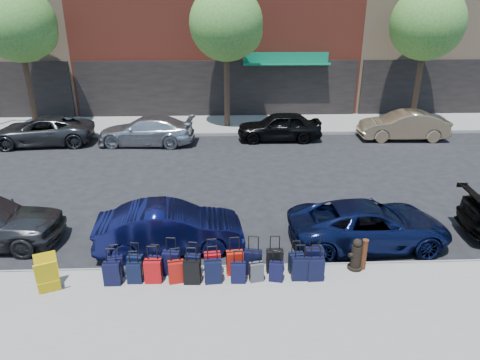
{
  "coord_description": "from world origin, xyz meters",
  "views": [
    {
      "loc": [
        0.25,
        -13.82,
        6.33
      ],
      "look_at": [
        0.76,
        -1.5,
        1.32
      ],
      "focal_mm": 32.0,
      "sensor_mm": 36.0,
      "label": 1
    }
  ],
  "objects_px": {
    "tree_left": "(21,26)",
    "fire_hydrant": "(356,255)",
    "car_far_0": "(42,131)",
    "car_near_2": "(369,224)",
    "car_far_1": "(146,131)",
    "car_far_2": "(279,126)",
    "tree_center": "(229,26)",
    "display_rack": "(47,275)",
    "car_far_3": "(403,125)",
    "suitcase_front_5": "(212,264)",
    "bollard": "(364,254)",
    "car_near_1": "(170,228)",
    "tree_right": "(429,25)"
  },
  "relations": [
    {
      "from": "car_far_1",
      "to": "car_near_2",
      "type": "bearing_deg",
      "value": 42.49
    },
    {
      "from": "fire_hydrant",
      "to": "bollard",
      "type": "relative_size",
      "value": 1.01
    },
    {
      "from": "fire_hydrant",
      "to": "display_rack",
      "type": "relative_size",
      "value": 0.96
    },
    {
      "from": "display_rack",
      "to": "car_far_3",
      "type": "bearing_deg",
      "value": 20.59
    },
    {
      "from": "car_far_0",
      "to": "car_far_3",
      "type": "bearing_deg",
      "value": 85.38
    },
    {
      "from": "tree_right",
      "to": "suitcase_front_5",
      "type": "bearing_deg",
      "value": -128.01
    },
    {
      "from": "tree_center",
      "to": "tree_right",
      "type": "bearing_deg",
      "value": 0.0
    },
    {
      "from": "car_near_2",
      "to": "car_far_2",
      "type": "xyz_separation_m",
      "value": [
        -1.23,
        10.37,
        0.09
      ]
    },
    {
      "from": "suitcase_front_5",
      "to": "car_near_1",
      "type": "height_order",
      "value": "car_near_1"
    },
    {
      "from": "car_near_1",
      "to": "car_far_0",
      "type": "xyz_separation_m",
      "value": [
        -7.37,
        10.19,
        0.01
      ]
    },
    {
      "from": "bollard",
      "to": "car_far_2",
      "type": "relative_size",
      "value": 0.2
    },
    {
      "from": "tree_right",
      "to": "bollard",
      "type": "height_order",
      "value": "tree_right"
    },
    {
      "from": "display_rack",
      "to": "car_far_2",
      "type": "relative_size",
      "value": 0.21
    },
    {
      "from": "tree_center",
      "to": "car_far_0",
      "type": "height_order",
      "value": "tree_center"
    },
    {
      "from": "car_far_0",
      "to": "car_far_2",
      "type": "xyz_separation_m",
      "value": [
        11.72,
        0.24,
        0.04
      ]
    },
    {
      "from": "car_far_2",
      "to": "car_far_0",
      "type": "bearing_deg",
      "value": -88.13
    },
    {
      "from": "tree_center",
      "to": "car_far_1",
      "type": "xyz_separation_m",
      "value": [
        -4.16,
        -2.86,
        -4.73
      ]
    },
    {
      "from": "bollard",
      "to": "car_far_0",
      "type": "xyz_separation_m",
      "value": [
        -12.36,
        11.59,
        0.09
      ]
    },
    {
      "from": "car_near_2",
      "to": "car_far_1",
      "type": "relative_size",
      "value": 0.95
    },
    {
      "from": "tree_center",
      "to": "bollard",
      "type": "bearing_deg",
      "value": -77.71
    },
    {
      "from": "car_far_3",
      "to": "tree_right",
      "type": "bearing_deg",
      "value": 147.56
    },
    {
      "from": "fire_hydrant",
      "to": "car_far_1",
      "type": "xyz_separation_m",
      "value": [
        -7.07,
        11.36,
        0.14
      ]
    },
    {
      "from": "car_near_2",
      "to": "car_far_2",
      "type": "bearing_deg",
      "value": 4.03
    },
    {
      "from": "car_near_1",
      "to": "car_far_2",
      "type": "xyz_separation_m",
      "value": [
        4.35,
        10.43,
        0.05
      ]
    },
    {
      "from": "tree_right",
      "to": "car_far_2",
      "type": "height_order",
      "value": "tree_right"
    },
    {
      "from": "bollard",
      "to": "car_far_0",
      "type": "height_order",
      "value": "car_far_0"
    },
    {
      "from": "car_far_0",
      "to": "fire_hydrant",
      "type": "bearing_deg",
      "value": 41.45
    },
    {
      "from": "car_far_0",
      "to": "car_far_1",
      "type": "xyz_separation_m",
      "value": [
        5.1,
        -0.21,
        0.01
      ]
    },
    {
      "from": "car_near_2",
      "to": "car_near_1",
      "type": "bearing_deg",
      "value": 87.78
    },
    {
      "from": "display_rack",
      "to": "suitcase_front_5",
      "type": "bearing_deg",
      "value": -14.82
    },
    {
      "from": "fire_hydrant",
      "to": "bollard",
      "type": "bearing_deg",
      "value": -23.39
    },
    {
      "from": "tree_left",
      "to": "car_far_0",
      "type": "bearing_deg",
      "value": -64.88
    },
    {
      "from": "suitcase_front_5",
      "to": "car_far_2",
      "type": "height_order",
      "value": "car_far_2"
    },
    {
      "from": "tree_left",
      "to": "car_far_0",
      "type": "relative_size",
      "value": 1.5
    },
    {
      "from": "tree_right",
      "to": "car_near_1",
      "type": "xyz_separation_m",
      "value": [
        -12.39,
        -12.83,
        -4.75
      ]
    },
    {
      "from": "fire_hydrant",
      "to": "car_near_1",
      "type": "bearing_deg",
      "value": 147.41
    },
    {
      "from": "tree_center",
      "to": "bollard",
      "type": "distance_m",
      "value": 15.35
    },
    {
      "from": "suitcase_front_5",
      "to": "car_near_2",
      "type": "distance_m",
      "value": 4.65
    },
    {
      "from": "fire_hydrant",
      "to": "car_far_2",
      "type": "distance_m",
      "value": 11.82
    },
    {
      "from": "car_far_1",
      "to": "car_far_3",
      "type": "distance_m",
      "value": 12.94
    },
    {
      "from": "car_far_0",
      "to": "car_far_1",
      "type": "distance_m",
      "value": 5.1
    },
    {
      "from": "tree_left",
      "to": "fire_hydrant",
      "type": "xyz_separation_m",
      "value": [
        13.41,
        -14.22,
        -4.87
      ]
    },
    {
      "from": "tree_right",
      "to": "fire_hydrant",
      "type": "xyz_separation_m",
      "value": [
        -7.59,
        -14.22,
        -4.87
      ]
    },
    {
      "from": "suitcase_front_5",
      "to": "car_far_3",
      "type": "distance_m",
      "value": 15.13
    },
    {
      "from": "car_near_1",
      "to": "car_far_2",
      "type": "distance_m",
      "value": 11.3
    },
    {
      "from": "suitcase_front_5",
      "to": "display_rack",
      "type": "distance_m",
      "value": 3.84
    },
    {
      "from": "suitcase_front_5",
      "to": "car_far_3",
      "type": "relative_size",
      "value": 0.22
    },
    {
      "from": "tree_center",
      "to": "bollard",
      "type": "height_order",
      "value": "tree_center"
    },
    {
      "from": "bollard",
      "to": "car_far_2",
      "type": "height_order",
      "value": "car_far_2"
    },
    {
      "from": "tree_center",
      "to": "display_rack",
      "type": "xyz_separation_m",
      "value": [
        -4.5,
        -14.82,
        -4.83
      ]
    }
  ]
}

